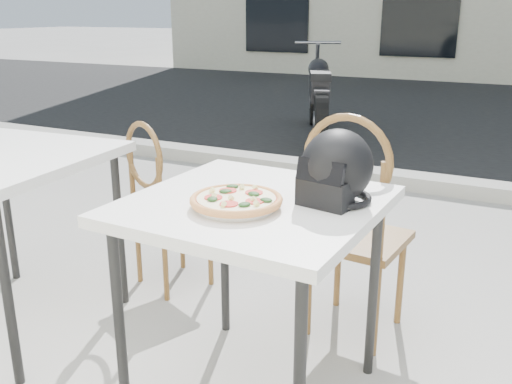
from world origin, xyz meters
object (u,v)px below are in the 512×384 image
at_px(plate, 236,206).
at_px(helmet, 336,170).
at_px(cafe_chair_main, 353,217).
at_px(motorcycle, 318,97).
at_px(cafe_table_main, 254,219).
at_px(cafe_chair_side, 161,197).
at_px(pizza, 236,200).

xyz_separation_m(plate, helmet, (0.28, 0.22, 0.11)).
xyz_separation_m(plate, cafe_chair_main, (0.21, 0.68, -0.23)).
bearing_deg(cafe_chair_main, motorcycle, -61.73).
xyz_separation_m(plate, motorcycle, (-1.47, 4.76, -0.34)).
relative_size(cafe_table_main, cafe_chair_main, 0.84).
relative_size(plate, cafe_chair_main, 0.32).
bearing_deg(cafe_chair_side, plate, 163.29).
distance_m(pizza, motorcycle, 5.00).
xyz_separation_m(cafe_chair_main, cafe_chair_side, (-1.05, 0.03, -0.07)).
relative_size(pizza, motorcycle, 0.20).
relative_size(plate, motorcycle, 0.17).
distance_m(pizza, cafe_chair_side, 1.14).
bearing_deg(cafe_table_main, helmet, 23.07).
bearing_deg(motorcycle, plate, -95.57).
height_order(plate, motorcycle, motorcycle).
height_order(cafe_table_main, plate, plate).
bearing_deg(motorcycle, cafe_chair_main, -90.34).
bearing_deg(plate, motorcycle, 107.14).
relative_size(cafe_table_main, motorcycle, 0.43).
relative_size(pizza, cafe_chair_main, 0.38).
bearing_deg(cafe_table_main, cafe_chair_main, 70.88).
bearing_deg(helmet, plate, -131.27).
distance_m(pizza, cafe_chair_main, 0.75).
bearing_deg(plate, helmet, 38.08).
xyz_separation_m(pizza, helmet, (0.28, 0.22, 0.08)).
distance_m(cafe_table_main, plate, 0.13).
height_order(cafe_table_main, pizza, pizza).
height_order(plate, helmet, helmet).
relative_size(helmet, motorcycle, 0.15).
xyz_separation_m(helmet, cafe_chair_main, (-0.06, 0.46, -0.33)).
relative_size(pizza, cafe_chair_side, 0.44).
distance_m(plate, motorcycle, 5.00).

